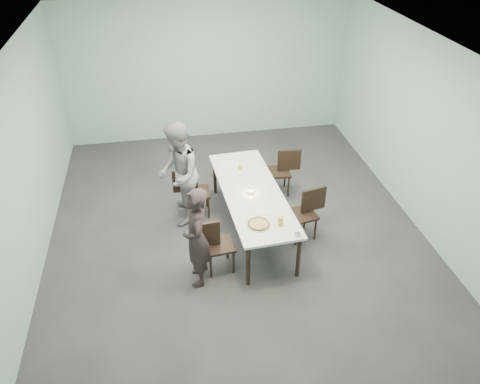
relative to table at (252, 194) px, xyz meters
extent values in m
plane|color=#333335|center=(-0.25, 0.08, -0.69)|extent=(7.00, 7.00, 0.00)
cube|color=#9CC5BE|center=(-0.25, 3.58, 0.81)|extent=(6.00, 0.02, 3.00)
cube|color=#9CC5BE|center=(-0.25, -3.42, 0.81)|extent=(6.00, 0.02, 3.00)
cube|color=#9CC5BE|center=(-3.25, 0.08, 0.81)|extent=(0.02, 7.00, 3.00)
cube|color=#9CC5BE|center=(2.75, 0.08, 0.81)|extent=(0.02, 7.00, 3.00)
cube|color=white|center=(-0.25, 0.08, 2.31)|extent=(6.00, 7.00, 0.02)
cube|color=white|center=(0.00, 0.00, 0.04)|extent=(1.05, 2.65, 0.04)
cylinder|color=black|center=(-0.30, -1.24, -0.34)|extent=(0.06, 0.06, 0.71)
cylinder|color=black|center=(-0.44, 1.20, -0.34)|extent=(0.06, 0.06, 0.71)
cylinder|color=black|center=(0.44, -1.20, -0.34)|extent=(0.06, 0.06, 0.71)
cylinder|color=black|center=(0.30, 1.24, -0.34)|extent=(0.06, 0.06, 0.71)
cube|color=black|center=(-0.65, -0.82, -0.26)|extent=(0.46, 0.46, 0.04)
cube|color=black|center=(-0.84, -0.84, -0.02)|extent=(0.42, 0.08, 0.40)
cylinder|color=black|center=(-0.80, -1.01, -0.49)|extent=(0.04, 0.04, 0.41)
cylinder|color=black|center=(-0.84, -0.67, -0.49)|extent=(0.04, 0.04, 0.41)
cylinder|color=black|center=(-0.46, -0.97, -0.49)|extent=(0.04, 0.04, 0.41)
cylinder|color=black|center=(-0.50, -0.64, -0.49)|extent=(0.04, 0.04, 0.41)
cube|color=black|center=(-0.82, 0.61, -0.26)|extent=(0.43, 0.43, 0.04)
cube|color=black|center=(-1.01, 0.62, -0.02)|extent=(0.42, 0.05, 0.40)
cylinder|color=black|center=(-0.99, 0.44, -0.49)|extent=(0.04, 0.04, 0.41)
cylinder|color=black|center=(-0.98, 0.78, -0.49)|extent=(0.04, 0.04, 0.41)
cylinder|color=black|center=(-0.65, 0.43, -0.49)|extent=(0.04, 0.04, 0.41)
cylinder|color=black|center=(-0.64, 0.77, -0.49)|extent=(0.04, 0.04, 0.41)
cube|color=black|center=(0.75, -0.32, -0.26)|extent=(0.50, 0.50, 0.04)
cube|color=black|center=(0.93, -0.28, -0.02)|extent=(0.42, 0.13, 0.40)
cylinder|color=black|center=(0.88, -0.11, -0.49)|extent=(0.04, 0.04, 0.41)
cylinder|color=black|center=(0.95, -0.45, -0.49)|extent=(0.04, 0.04, 0.41)
cylinder|color=black|center=(0.54, -0.19, -0.49)|extent=(0.04, 0.04, 0.41)
cylinder|color=black|center=(0.62, -0.52, -0.49)|extent=(0.04, 0.04, 0.41)
cube|color=black|center=(0.70, 1.01, -0.26)|extent=(0.45, 0.45, 0.04)
cube|color=black|center=(0.88, 1.00, -0.02)|extent=(0.42, 0.07, 0.40)
cylinder|color=black|center=(0.88, 1.17, -0.49)|extent=(0.04, 0.04, 0.41)
cylinder|color=black|center=(0.85, 0.83, -0.49)|extent=(0.04, 0.04, 0.41)
cylinder|color=black|center=(0.54, 1.19, -0.49)|extent=(0.04, 0.04, 0.41)
cylinder|color=black|center=(0.51, 0.85, -0.49)|extent=(0.04, 0.04, 0.41)
imported|color=black|center=(-0.98, -1.02, 0.08)|extent=(0.39, 0.57, 1.54)
imported|color=gray|center=(-1.11, 0.50, 0.19)|extent=(0.76, 0.93, 1.77)
cylinder|color=white|center=(-0.08, -0.86, 0.06)|extent=(0.34, 0.34, 0.01)
cylinder|color=tan|center=(-0.08, -0.86, 0.08)|extent=(0.30, 0.30, 0.01)
torus|color=brown|center=(-0.08, -0.86, 0.08)|extent=(0.32, 0.32, 0.03)
cylinder|color=white|center=(0.08, -0.58, 0.06)|extent=(0.18, 0.18, 0.01)
cylinder|color=gold|center=(0.22, -0.93, 0.13)|extent=(0.08, 0.08, 0.15)
cylinder|color=silver|center=(0.40, -1.18, 0.10)|extent=(0.08, 0.08, 0.09)
cylinder|color=silver|center=(-0.03, -0.05, 0.07)|extent=(0.06, 0.06, 0.03)
cylinder|color=orange|center=(-0.03, -0.05, 0.10)|extent=(0.04, 0.04, 0.01)
cylinder|color=gold|center=(-0.06, 0.69, 0.10)|extent=(0.07, 0.07, 0.08)
cube|color=silver|center=(-0.21, 0.92, 0.06)|extent=(0.31, 0.24, 0.01)
camera|label=1|loc=(-1.28, -5.99, 4.15)|focal=35.00mm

